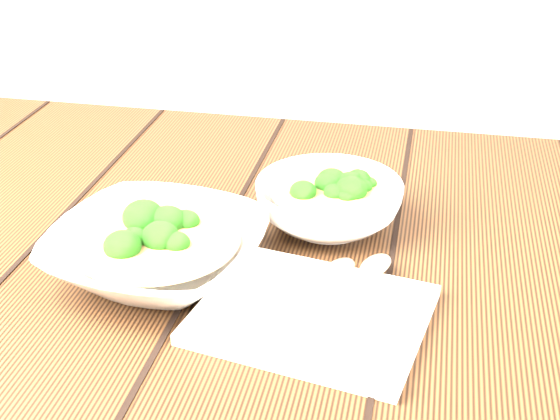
# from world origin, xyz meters

# --- Properties ---
(table) EXTENTS (1.20, 0.80, 0.75)m
(table) POSITION_xyz_m (0.00, 0.00, 0.63)
(table) COLOR #392110
(table) RESTS_ON ground
(soup_bowl_front) EXTENTS (0.25, 0.25, 0.06)m
(soup_bowl_front) POSITION_xyz_m (-0.06, -0.07, 0.78)
(soup_bowl_front) COLOR silver
(soup_bowl_front) RESTS_ON table
(soup_bowl_back) EXTENTS (0.20, 0.20, 0.06)m
(soup_bowl_back) POSITION_xyz_m (0.10, 0.08, 0.78)
(soup_bowl_back) COLOR silver
(soup_bowl_back) RESTS_ON table
(trivet) EXTENTS (0.12, 0.12, 0.03)m
(trivet) POSITION_xyz_m (0.09, 0.09, 0.76)
(trivet) COLOR black
(trivet) RESTS_ON table
(napkin) EXTENTS (0.24, 0.21, 0.01)m
(napkin) POSITION_xyz_m (0.11, -0.12, 0.76)
(napkin) COLOR beige
(napkin) RESTS_ON table
(spoon_left) EXTENTS (0.08, 0.17, 0.01)m
(spoon_left) POSITION_xyz_m (0.11, -0.08, 0.76)
(spoon_left) COLOR #B3AE9E
(spoon_left) RESTS_ON napkin
(spoon_right) EXTENTS (0.08, 0.17, 0.01)m
(spoon_right) POSITION_xyz_m (0.15, -0.06, 0.76)
(spoon_right) COLOR #B3AE9E
(spoon_right) RESTS_ON napkin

